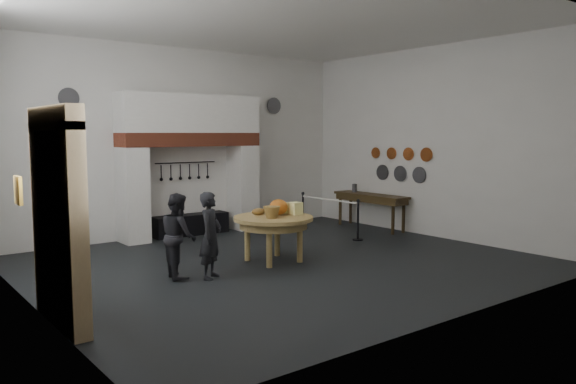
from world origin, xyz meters
TOP-DOWN VIEW (x-y plane):
  - floor at (0.00, 0.00)m, footprint 9.00×8.00m
  - ceiling at (0.00, 0.00)m, footprint 9.00×8.00m
  - wall_back at (0.00, 4.00)m, footprint 9.00×0.02m
  - wall_front at (0.00, -4.00)m, footprint 9.00×0.02m
  - wall_left at (-4.50, 0.00)m, footprint 0.02×8.00m
  - wall_right at (4.50, 0.00)m, footprint 0.02×8.00m
  - chimney_pier_left at (-1.48, 3.65)m, footprint 0.55×0.70m
  - chimney_pier_right at (1.48, 3.65)m, footprint 0.55×0.70m
  - hearth_brick_band at (0.00, 3.65)m, footprint 3.50×0.72m
  - chimney_hood at (0.00, 3.65)m, footprint 3.50×0.70m
  - iron_range at (0.00, 3.72)m, footprint 1.90×0.45m
  - utensil_rail at (0.00, 3.92)m, footprint 1.60×0.02m
  - door_recess at (-4.47, -1.00)m, footprint 0.04×1.10m
  - door_jamb_near at (-4.38, -1.70)m, footprint 0.22×0.30m
  - door_jamb_far at (-4.38, -0.30)m, footprint 0.22×0.30m
  - door_lintel at (-4.38, -1.00)m, footprint 0.22×1.70m
  - wall_plaque at (-4.45, 0.80)m, footprint 0.05×0.34m
  - work_table at (-0.11, 0.18)m, footprint 1.88×1.88m
  - pumpkin at (0.09, 0.28)m, footprint 0.36×0.36m
  - cheese_block_big at (0.39, 0.13)m, footprint 0.22×0.22m
  - cheese_block_small at (0.37, 0.43)m, footprint 0.18×0.18m
  - wicker_basket at (-0.26, 0.03)m, footprint 0.39×0.39m
  - bread_loaf at (-0.21, 0.53)m, footprint 0.31×0.18m
  - visitor_near at (-1.70, -0.18)m, footprint 0.64×0.61m
  - visitor_far at (-2.10, 0.22)m, footprint 0.67×0.80m
  - side_table at (4.10, 1.66)m, footprint 0.55×2.20m
  - pewter_jug at (4.10, 2.26)m, footprint 0.12×0.12m
  - copper_pan_a at (4.46, 0.20)m, footprint 0.03×0.34m
  - copper_pan_b at (4.46, 0.75)m, footprint 0.03×0.32m
  - copper_pan_c at (4.46, 1.30)m, footprint 0.03×0.30m
  - copper_pan_d at (4.46, 1.85)m, footprint 0.03×0.28m
  - pewter_plate_left at (4.46, 0.40)m, footprint 0.03×0.40m
  - pewter_plate_mid at (4.46, 1.00)m, footprint 0.03×0.40m
  - pewter_plate_right at (4.46, 1.60)m, footprint 0.03×0.40m
  - pewter_plate_back_left at (-2.70, 3.96)m, footprint 0.44×0.03m
  - pewter_plate_back_right at (2.70, 3.96)m, footprint 0.44×0.03m
  - barrier_post_near at (2.70, 0.72)m, footprint 0.05×0.05m
  - barrier_post_far at (2.70, 2.72)m, footprint 0.05×0.05m
  - barrier_rope at (2.70, 1.72)m, footprint 0.04×2.00m

SIDE VIEW (x-z plane):
  - floor at x=0.00m, z-range -0.01..0.01m
  - iron_range at x=0.00m, z-range 0.00..0.50m
  - barrier_post_near at x=2.70m, z-range 0.00..0.90m
  - barrier_post_far at x=2.70m, z-range 0.00..0.90m
  - visitor_far at x=-2.10m, z-range 0.00..1.45m
  - visitor_near at x=-1.70m, z-range 0.00..1.48m
  - work_table at x=-0.11m, z-range 0.80..0.88m
  - barrier_rope at x=2.70m, z-range 0.83..0.87m
  - side_table at x=4.10m, z-range 0.84..0.90m
  - bread_loaf at x=-0.21m, z-range 0.87..1.01m
  - cheese_block_small at x=0.37m, z-range 0.88..1.07m
  - wicker_basket at x=-0.26m, z-range 0.88..1.09m
  - cheese_block_big at x=0.39m, z-range 0.88..1.11m
  - pewter_jug at x=4.10m, z-range 0.90..1.12m
  - pumpkin at x=0.09m, z-range 0.88..1.18m
  - chimney_pier_left at x=-1.48m, z-range 0.00..2.15m
  - chimney_pier_right at x=1.48m, z-range 0.00..2.15m
  - door_recess at x=-4.47m, z-range 0.00..2.50m
  - door_jamb_near at x=-4.38m, z-range 0.00..2.60m
  - door_jamb_far at x=-4.38m, z-range 0.00..2.60m
  - pewter_plate_left at x=4.46m, z-range 1.25..1.65m
  - pewter_plate_mid at x=4.46m, z-range 1.25..1.65m
  - pewter_plate_right at x=4.46m, z-range 1.25..1.65m
  - wall_plaque at x=-4.45m, z-range 1.38..1.82m
  - utensil_rail at x=0.00m, z-range 1.74..1.76m
  - copper_pan_b at x=4.46m, z-range 1.79..2.11m
  - copper_pan_d at x=4.46m, z-range 1.81..2.09m
  - copper_pan_a at x=4.46m, z-range 1.78..2.12m
  - copper_pan_c at x=4.46m, z-range 1.80..2.10m
  - wall_back at x=0.00m, z-range 0.00..4.50m
  - wall_front at x=0.00m, z-range 0.00..4.50m
  - wall_left at x=-4.50m, z-range 0.00..4.50m
  - wall_right at x=4.50m, z-range 0.00..4.50m
  - hearth_brick_band at x=0.00m, z-range 2.15..2.47m
  - door_lintel at x=-4.38m, z-range 2.50..2.80m
  - chimney_hood at x=0.00m, z-range 2.47..3.37m
  - pewter_plate_back_left at x=-2.70m, z-range 2.98..3.42m
  - pewter_plate_back_right at x=2.70m, z-range 2.98..3.42m
  - ceiling at x=0.00m, z-range 4.49..4.51m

